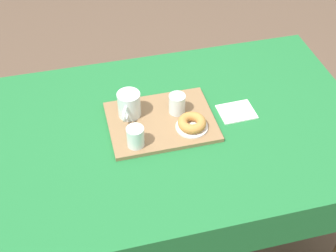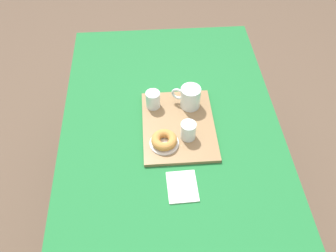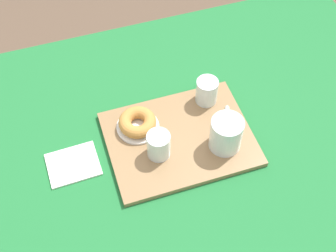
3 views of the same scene
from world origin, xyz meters
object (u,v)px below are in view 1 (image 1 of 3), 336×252
at_px(sugar_donut_left, 192,123).
at_px(water_glass_near, 136,138).
at_px(serving_tray, 161,122).
at_px(paper_napkin, 237,112).
at_px(tea_mug_left, 129,105).
at_px(donut_plate_left, 192,127).
at_px(dining_table, 170,145).
at_px(water_glass_far, 177,104).

bearing_deg(sugar_donut_left, water_glass_near, -170.75).
relative_size(serving_tray, paper_napkin, 2.92).
distance_m(tea_mug_left, paper_napkin, 0.41).
xyz_separation_m(donut_plate_left, sugar_donut_left, (0.00, -0.00, 0.02)).
relative_size(dining_table, tea_mug_left, 11.76).
relative_size(dining_table, donut_plate_left, 12.44).
bearing_deg(paper_napkin, water_glass_near, -167.69).
height_order(tea_mug_left, sugar_donut_left, tea_mug_left).
relative_size(dining_table, water_glass_far, 19.06).
bearing_deg(water_glass_near, water_glass_far, 35.84).
relative_size(water_glass_near, water_glass_far, 1.00).
xyz_separation_m(serving_tray, water_glass_far, (0.07, 0.03, 0.04)).
bearing_deg(sugar_donut_left, paper_napkin, 15.60).
relative_size(donut_plate_left, paper_napkin, 0.88).
relative_size(dining_table, sugar_donut_left, 14.17).
bearing_deg(paper_napkin, serving_tray, 177.65).
bearing_deg(water_glass_near, donut_plate_left, 9.25).
distance_m(water_glass_far, paper_napkin, 0.23).
bearing_deg(serving_tray, donut_plate_left, -33.85).
xyz_separation_m(water_glass_far, paper_napkin, (0.23, -0.04, -0.05)).
distance_m(water_glass_far, sugar_donut_left, 0.10).
xyz_separation_m(tea_mug_left, water_glass_near, (-0.01, -0.16, -0.01)).
bearing_deg(sugar_donut_left, dining_table, 154.05).
relative_size(water_glass_near, donut_plate_left, 0.65).
height_order(serving_tray, sugar_donut_left, sugar_donut_left).
height_order(serving_tray, water_glass_far, water_glass_far).
relative_size(tea_mug_left, sugar_donut_left, 1.20).
bearing_deg(serving_tray, dining_table, -49.60).
relative_size(tea_mug_left, paper_napkin, 0.93).
relative_size(serving_tray, water_glass_near, 5.08).
bearing_deg(donut_plate_left, tea_mug_left, 148.96).
height_order(water_glass_far, paper_napkin, water_glass_far).
bearing_deg(paper_napkin, sugar_donut_left, -164.40).
xyz_separation_m(serving_tray, tea_mug_left, (-0.11, 0.06, 0.05)).
bearing_deg(donut_plate_left, paper_napkin, 15.60).
bearing_deg(water_glass_far, sugar_donut_left, -73.04).
xyz_separation_m(dining_table, sugar_donut_left, (0.07, -0.04, 0.13)).
distance_m(water_glass_near, paper_napkin, 0.42).
bearing_deg(paper_napkin, tea_mug_left, 170.08).
height_order(water_glass_far, sugar_donut_left, water_glass_far).
height_order(dining_table, water_glass_near, water_glass_near).
xyz_separation_m(sugar_donut_left, paper_napkin, (0.20, 0.05, -0.04)).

